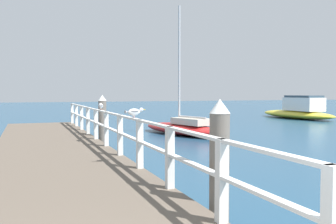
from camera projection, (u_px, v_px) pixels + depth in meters
pier_deck at (54, 157)px, 10.09m from camera, size 3.05×18.33×0.49m
pier_railing at (106, 124)px, 10.56m from camera, size 0.12×16.85×0.99m
dock_piling_near at (219, 167)px, 5.16m from camera, size 0.29×0.29×1.92m
dock_piling_far at (102, 122)px, 13.06m from camera, size 0.29×0.29×1.92m
seagull_foreground at (134, 112)px, 7.81m from camera, size 0.47×0.22×0.21m
seagull_background at (101, 106)px, 11.27m from camera, size 0.20×0.48×0.21m
boat_1 at (184, 128)px, 17.77m from camera, size 3.18×5.73×6.17m
boat_2 at (299, 111)px, 28.55m from camera, size 2.43×7.50×1.79m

